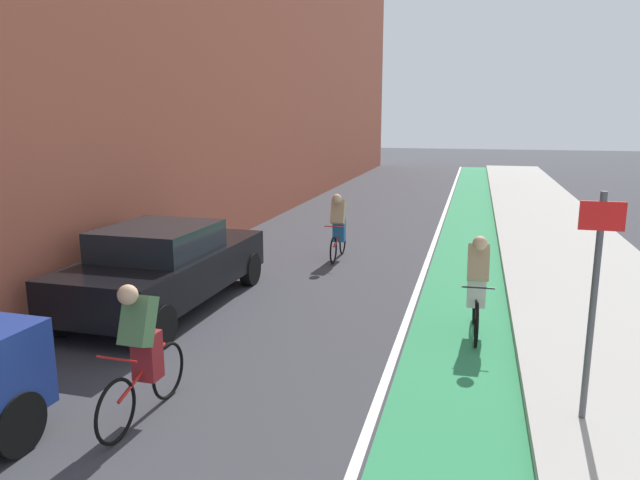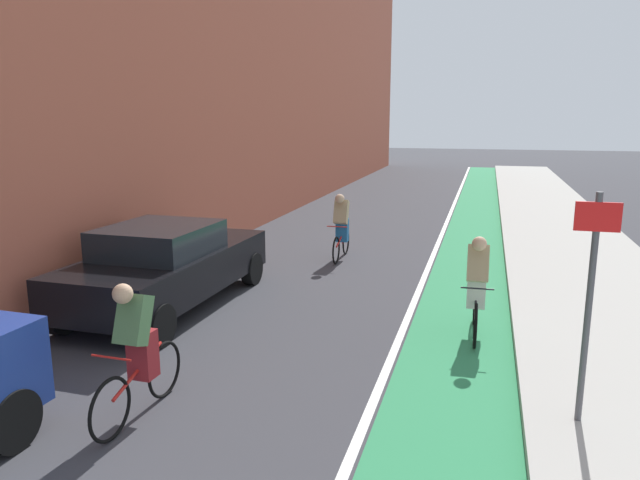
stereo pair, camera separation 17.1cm
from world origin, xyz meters
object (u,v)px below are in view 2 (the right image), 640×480
at_px(cyclist_trailing, 341,224).
at_px(street_sign_post, 591,288).
at_px(cyclist_mid, 477,285).
at_px(parked_sedan_black, 166,265).
at_px(cyclist_lead, 137,349).

relative_size(cyclist_trailing, street_sign_post, 0.68).
bearing_deg(cyclist_mid, cyclist_trailing, 126.46).
relative_size(parked_sedan_black, cyclist_trailing, 2.71).
bearing_deg(cyclist_lead, parked_sedan_black, 115.80).
bearing_deg(cyclist_lead, cyclist_trailing, 87.29).
distance_m(cyclist_mid, cyclist_trailing, 5.44).
xyz_separation_m(cyclist_lead, street_sign_post, (4.77, 0.99, 0.82)).
height_order(parked_sedan_black, street_sign_post, street_sign_post).
bearing_deg(cyclist_lead, cyclist_mid, 45.58).
height_order(cyclist_lead, street_sign_post, street_sign_post).
bearing_deg(street_sign_post, parked_sedan_black, 158.04).
xyz_separation_m(cyclist_mid, street_sign_post, (1.15, -2.70, 0.82)).
distance_m(cyclist_trailing, street_sign_post, 8.36).
distance_m(cyclist_lead, cyclist_trailing, 8.07).
distance_m(parked_sedan_black, street_sign_post, 7.08).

